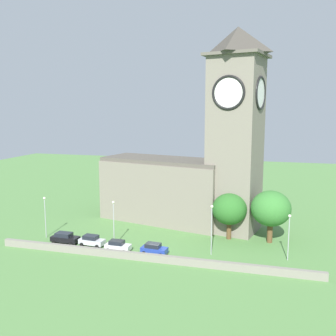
# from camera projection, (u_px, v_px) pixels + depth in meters

# --- Properties ---
(ground_plane) EXTENTS (200.00, 200.00, 0.00)m
(ground_plane) POSITION_uv_depth(u_px,v_px,m) (178.00, 226.00, 74.36)
(ground_plane) COLOR #517F42
(church) EXTENTS (33.32, 16.79, 36.47)m
(church) POSITION_uv_depth(u_px,v_px,m) (195.00, 164.00, 73.73)
(church) COLOR slate
(church) RESTS_ON ground
(quay_barrier) EXTENTS (49.76, 0.70, 1.14)m
(quay_barrier) POSITION_uv_depth(u_px,v_px,m) (149.00, 257.00, 57.07)
(quay_barrier) COLOR gray
(quay_barrier) RESTS_ON ground
(car_black) EXTENTS (4.75, 2.35, 1.78)m
(car_black) POSITION_uv_depth(u_px,v_px,m) (65.00, 238.00, 64.78)
(car_black) COLOR black
(car_black) RESTS_ON ground
(car_silver) EXTENTS (4.38, 2.35, 1.78)m
(car_silver) POSITION_uv_depth(u_px,v_px,m) (92.00, 240.00, 63.46)
(car_silver) COLOR silver
(car_silver) RESTS_ON ground
(car_white) EXTENTS (4.08, 2.08, 1.75)m
(car_white) POSITION_uv_depth(u_px,v_px,m) (118.00, 246.00, 61.07)
(car_white) COLOR silver
(car_white) RESTS_ON ground
(car_blue) EXTENTS (4.19, 2.35, 1.75)m
(car_blue) POSITION_uv_depth(u_px,v_px,m) (154.00, 249.00, 59.74)
(car_blue) COLOR #233D9E
(car_blue) RESTS_ON ground
(streetlamp_west_end) EXTENTS (0.44, 0.44, 7.28)m
(streetlamp_west_end) POSITION_uv_depth(u_px,v_px,m) (45.00, 211.00, 67.00)
(streetlamp_west_end) COLOR #9EA0A5
(streetlamp_west_end) RESTS_ON ground
(streetlamp_west_mid) EXTENTS (0.44, 0.44, 7.62)m
(streetlamp_west_mid) POSITION_uv_depth(u_px,v_px,m) (114.00, 217.00, 62.70)
(streetlamp_west_mid) COLOR #9EA0A5
(streetlamp_west_mid) RESTS_ON ground
(streetlamp_central) EXTENTS (0.44, 0.44, 7.90)m
(streetlamp_central) POSITION_uv_depth(u_px,v_px,m) (212.00, 222.00, 58.90)
(streetlamp_central) COLOR #9EA0A5
(streetlamp_central) RESTS_ON ground
(streetlamp_east_mid) EXTENTS (0.44, 0.44, 7.04)m
(streetlamp_east_mid) POSITION_uv_depth(u_px,v_px,m) (289.00, 230.00, 56.81)
(streetlamp_east_mid) COLOR #9EA0A5
(streetlamp_east_mid) RESTS_ON ground
(tree_by_tower) EXTENTS (6.66, 6.66, 8.91)m
(tree_by_tower) POSITION_uv_depth(u_px,v_px,m) (271.00, 209.00, 64.37)
(tree_by_tower) COLOR brown
(tree_by_tower) RESTS_ON ground
(tree_churchyard) EXTENTS (5.99, 5.99, 8.03)m
(tree_churchyard) POSITION_uv_depth(u_px,v_px,m) (229.00, 209.00, 66.23)
(tree_churchyard) COLOR brown
(tree_churchyard) RESTS_ON ground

